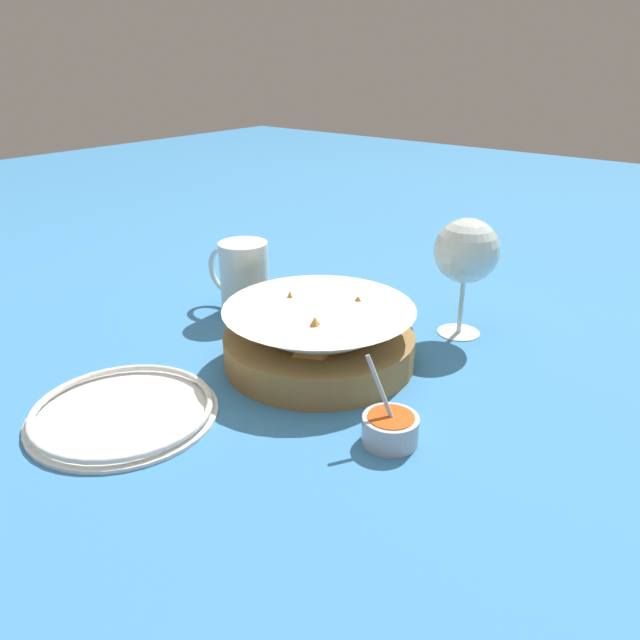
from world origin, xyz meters
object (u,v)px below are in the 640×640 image
wine_glass (466,254)px  beer_mug (244,280)px  food_basket (320,339)px  side_plate (123,411)px  sauce_cup (390,428)px

wine_glass → beer_mug: wine_glass is taller
food_basket → side_plate: bearing=69.5°
wine_glass → side_plate: size_ratio=0.80×
food_basket → sauce_cup: size_ratio=2.67×
sauce_cup → beer_mug: bearing=-22.8°
side_plate → sauce_cup: bearing=-150.5°
sauce_cup → side_plate: (0.27, 0.15, -0.01)m
food_basket → sauce_cup: bearing=151.1°
food_basket → wine_glass: wine_glass is taller
sauce_cup → wine_glass: wine_glass is taller
wine_glass → side_plate: 0.51m
sauce_cup → side_plate: sauce_cup is taller
wine_glass → beer_mug: size_ratio=1.44×
beer_mug → side_plate: bearing=110.2°
sauce_cup → beer_mug: (0.39, -0.16, 0.04)m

